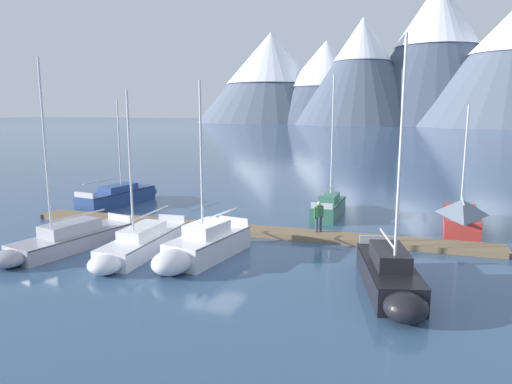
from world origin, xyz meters
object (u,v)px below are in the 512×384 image
sailboat_mid_dock_starboard (201,246)px  mooring_buoy_channel_marker (364,252)px  sailboat_second_berth (65,240)px  person_on_dock (319,215)px  sailboat_far_berth (330,206)px  sailboat_nearest_berth (121,196)px  sailboat_outer_slip (390,276)px  sailboat_end_of_dock (461,214)px  sailboat_mid_dock_port (140,243)px

sailboat_mid_dock_starboard → mooring_buoy_channel_marker: 7.62m
sailboat_second_berth → person_on_dock: sailboat_second_berth is taller
sailboat_mid_dock_starboard → sailboat_far_berth: sailboat_far_berth is taller
sailboat_far_berth → person_on_dock: size_ratio=5.37×
sailboat_nearest_berth → person_on_dock: size_ratio=4.48×
sailboat_nearest_berth → sailboat_outer_slip: size_ratio=0.81×
sailboat_end_of_dock → sailboat_second_berth: bearing=-149.3°
sailboat_end_of_dock → mooring_buoy_channel_marker: (-4.69, -7.40, -0.61)m
sailboat_second_berth → sailboat_mid_dock_starboard: 7.07m
sailboat_second_berth → sailboat_end_of_dock: (18.73, 11.13, 0.33)m
sailboat_mid_dock_starboard → person_on_dock: size_ratio=4.80×
sailboat_far_berth → sailboat_nearest_berth: bearing=-173.9°
sailboat_mid_dock_starboard → sailboat_far_berth: (3.87, 11.41, -0.06)m
sailboat_outer_slip → sailboat_end_of_dock: size_ratio=1.32×
sailboat_nearest_berth → sailboat_far_berth: 15.20m
sailboat_mid_dock_port → sailboat_far_berth: (7.02, 11.61, 0.06)m
sailboat_outer_slip → sailboat_mid_dock_port: bearing=175.3°
sailboat_nearest_berth → sailboat_second_berth: bearing=-68.3°
sailboat_nearest_berth → person_on_dock: 16.05m
sailboat_nearest_berth → sailboat_mid_dock_port: size_ratio=0.98×
sailboat_second_berth → sailboat_outer_slip: (15.46, -0.36, 0.13)m
sailboat_second_berth → sailboat_end_of_dock: sailboat_second_berth is taller
sailboat_nearest_berth → sailboat_second_berth: (4.23, -10.60, -0.11)m
sailboat_outer_slip → person_on_dock: size_ratio=5.56×
sailboat_mid_dock_port → person_on_dock: sailboat_mid_dock_port is taller
sailboat_second_berth → sailboat_mid_dock_starboard: bearing=6.5°
sailboat_far_berth → sailboat_end_of_dock: 7.92m
sailboat_second_berth → sailboat_mid_dock_port: sailboat_second_berth is taller
sailboat_far_berth → sailboat_end_of_dock: size_ratio=1.27×
sailboat_far_berth → mooring_buoy_channel_marker: bearing=-69.6°
sailboat_mid_dock_port → sailboat_mid_dock_starboard: bearing=3.7°
sailboat_second_berth → sailboat_mid_dock_port: 3.91m
sailboat_mid_dock_port → person_on_dock: bearing=38.6°
sailboat_outer_slip → sailboat_second_berth: bearing=178.7°
mooring_buoy_channel_marker → sailboat_nearest_berth: bearing=159.4°
sailboat_nearest_berth → sailboat_far_berth: size_ratio=0.83×
sailboat_nearest_berth → mooring_buoy_channel_marker: sailboat_nearest_berth is taller
sailboat_end_of_dock → sailboat_far_berth: bearing=172.2°
sailboat_mid_dock_starboard → person_on_dock: 7.15m
sailboat_mid_dock_port → mooring_buoy_channel_marker: 10.65m
sailboat_mid_dock_port → sailboat_far_berth: size_ratio=0.85×
sailboat_outer_slip → mooring_buoy_channel_marker: sailboat_outer_slip is taller
mooring_buoy_channel_marker → sailboat_end_of_dock: bearing=57.6°
sailboat_far_berth → person_on_dock: sailboat_far_berth is taller
sailboat_nearest_berth → sailboat_mid_dock_port: 12.87m
sailboat_second_berth → sailboat_mid_dock_port: (3.87, 0.59, 0.02)m
sailboat_mid_dock_port → person_on_dock: 9.52m
sailboat_nearest_berth → mooring_buoy_channel_marker: size_ratio=12.43×
person_on_dock → mooring_buoy_channel_marker: 4.04m
sailboat_second_berth → sailboat_far_berth: size_ratio=1.01×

